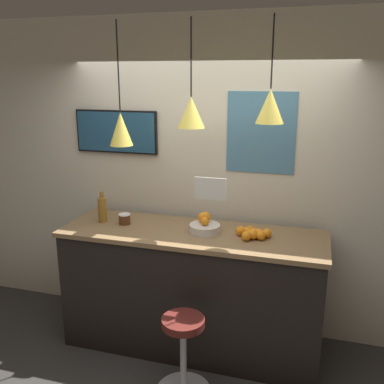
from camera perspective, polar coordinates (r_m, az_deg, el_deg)
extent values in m
cube|color=beige|center=(3.97, 1.90, 1.79)|extent=(8.00, 0.06, 2.90)
cube|color=black|center=(3.88, 0.00, -13.17)|extent=(2.22, 0.68, 1.05)
cube|color=olive|center=(3.65, 0.00, -5.61)|extent=(2.26, 0.72, 0.04)
cylinder|color=#B7B7BC|center=(3.48, -1.16, -21.33)|extent=(0.05, 0.05, 0.57)
cylinder|color=#5B1E19|center=(3.31, -1.19, -16.98)|extent=(0.32, 0.32, 0.06)
cylinder|color=beige|center=(3.62, 1.71, -4.87)|extent=(0.26, 0.26, 0.07)
sphere|color=orange|center=(3.67, 1.85, -3.32)|extent=(0.09, 0.09, 0.09)
sphere|color=orange|center=(3.66, 1.42, -3.41)|extent=(0.08, 0.08, 0.08)
sphere|color=orange|center=(3.58, 1.74, -3.94)|extent=(0.07, 0.07, 0.07)
sphere|color=orange|center=(3.61, 7.79, -5.05)|extent=(0.07, 0.07, 0.07)
sphere|color=orange|center=(3.58, 9.96, -5.35)|extent=(0.07, 0.07, 0.07)
sphere|color=orange|center=(3.55, 8.28, -5.40)|extent=(0.08, 0.08, 0.08)
sphere|color=orange|center=(3.55, 9.94, -5.45)|extent=(0.08, 0.08, 0.08)
sphere|color=orange|center=(3.50, 9.19, -5.76)|extent=(0.08, 0.08, 0.08)
sphere|color=orange|center=(3.55, 8.53, -5.43)|extent=(0.07, 0.07, 0.07)
sphere|color=orange|center=(3.50, 8.10, -5.65)|extent=(0.08, 0.08, 0.08)
sphere|color=orange|center=(3.54, 8.86, -5.45)|extent=(0.08, 0.08, 0.08)
sphere|color=orange|center=(3.56, 8.40, -5.37)|extent=(0.07, 0.07, 0.07)
sphere|color=orange|center=(3.47, 7.27, -5.86)|extent=(0.08, 0.08, 0.08)
sphere|color=orange|center=(3.57, 6.51, -5.17)|extent=(0.08, 0.08, 0.08)
sphere|color=orange|center=(3.54, 8.14, -5.48)|extent=(0.07, 0.07, 0.07)
sphere|color=orange|center=(3.57, 7.40, -5.22)|extent=(0.08, 0.08, 0.08)
sphere|color=orange|center=(3.51, 7.84, -5.61)|extent=(0.08, 0.08, 0.08)
cylinder|color=olive|center=(3.93, -11.85, -2.35)|extent=(0.08, 0.08, 0.22)
cylinder|color=olive|center=(3.89, -11.96, -0.39)|extent=(0.04, 0.04, 0.06)
cylinder|color=#562D19|center=(3.86, -8.98, -3.64)|extent=(0.10, 0.10, 0.08)
cylinder|color=white|center=(3.85, -9.01, -2.98)|extent=(0.10, 0.10, 0.01)
cylinder|color=black|center=(3.61, -9.82, 16.09)|extent=(0.01, 0.01, 0.72)
cone|color=#EAD14C|center=(3.63, -9.47, 8.27)|extent=(0.19, 0.19, 0.27)
sphere|color=#F9EFCC|center=(3.65, -9.39, 6.45)|extent=(0.04, 0.04, 0.04)
cylinder|color=black|center=(3.39, -0.12, 17.51)|extent=(0.01, 0.01, 0.58)
cone|color=#EAD14C|center=(3.40, -0.11, 10.56)|extent=(0.22, 0.22, 0.24)
sphere|color=#F9EFCC|center=(3.41, -0.11, 8.89)|extent=(0.04, 0.04, 0.04)
cylinder|color=black|center=(3.27, 10.70, 17.92)|extent=(0.01, 0.01, 0.52)
cone|color=#EAD14C|center=(3.28, 10.36, 11.19)|extent=(0.21, 0.21, 0.25)
sphere|color=#F9EFCC|center=(3.29, 10.27, 9.33)|extent=(0.04, 0.04, 0.04)
cube|color=black|center=(4.15, -10.05, 7.93)|extent=(0.82, 0.04, 0.40)
cube|color=navy|center=(4.14, -10.17, 7.89)|extent=(0.79, 0.01, 0.37)
cube|color=silver|center=(3.19, 2.45, 0.43)|extent=(0.24, 0.01, 0.17)
cube|color=teal|center=(3.77, 9.17, 7.78)|extent=(0.59, 0.01, 0.70)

